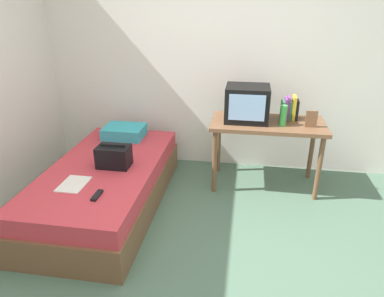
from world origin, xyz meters
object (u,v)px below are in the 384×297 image
Objects in this scene: desk at (267,130)px; bed at (107,186)px; tv at (247,103)px; book_row at (290,109)px; picture_frame at (311,119)px; pillow at (124,132)px; magazine at (74,184)px; remote_dark at (97,195)px; water_bottle at (283,116)px; handbag at (114,156)px.

bed is at bearing -155.80° from desk.
tv is 0.46m from book_row.
picture_frame is (0.19, -0.23, -0.03)m from book_row.
picture_frame is 0.38× the size of pillow.
book_row is at bearing 33.32° from magazine.
bed is 4.54× the size of pillow.
book_row reaches higher than pillow.
bed is at bearing 106.57° from remote_dark.
book_row is at bearing 40.99° from remote_dark.
remote_dark is (-1.58, -1.37, -0.38)m from book_row.
remote_dark is at bearing -137.58° from desk.
tv is 0.38m from water_bottle.
picture_frame is 0.56× the size of handbag.
water_bottle is 1.93m from remote_dark.
pillow is 1.13m from magazine.
handbag is at bearing -153.17° from book_row.
pillow is at bearing 175.82° from water_bottle.
magazine is at bearing -146.68° from book_row.
book_row is 1.59× the size of remote_dark.
water_bottle reaches higher than bed.
remote_dark is (-1.14, -1.26, -0.45)m from tv.
handbag is (0.11, -0.01, 0.33)m from bed.
pillow is (-1.79, -0.10, -0.33)m from book_row.
handbag is (0.16, -0.73, 0.04)m from pillow.
tv reaches higher than bed.
tv is at bearing 47.94° from remote_dark.
water_bottle is at bearing 19.62° from bed.
water_bottle is 0.27m from picture_frame.
remote_dark is at bearing -73.43° from bed.
desk is at bearing 145.86° from water_bottle.
bed is at bearing -154.99° from book_row.
book_row is (0.22, 0.13, 0.20)m from desk.
tv is at bearing 169.81° from picture_frame.
picture_frame is at bearing -49.89° from book_row.
tv is (-0.22, 0.02, 0.27)m from desk.
tv is 1.85m from magazine.
picture_frame reaches higher than pillow.
pillow is at bearing 176.25° from picture_frame.
magazine is (-0.11, -0.40, 0.23)m from bed.
remote_dark reaches higher than magazine.
water_bottle is 1.24× the size of picture_frame.
desk is 1.85m from remote_dark.
picture_frame reaches higher than bed.
remote_dark is at bearing -142.46° from water_bottle.
picture_frame is (0.63, -0.11, -0.10)m from tv.
book_row is 2.25m from magazine.
magazine is 0.31m from remote_dark.
water_bottle is 0.72× the size of magazine.
desk is 0.45m from picture_frame.
desk is 4.68× the size of book_row.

